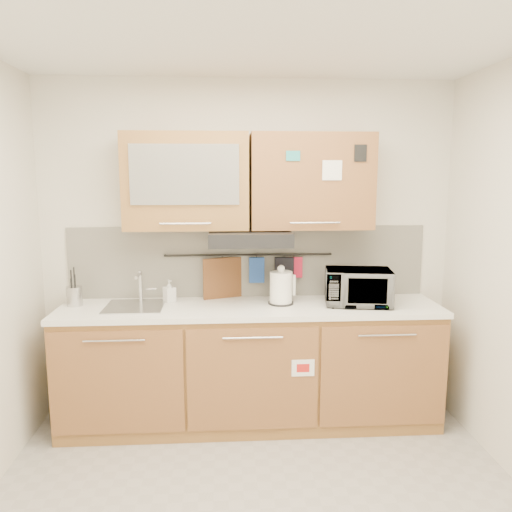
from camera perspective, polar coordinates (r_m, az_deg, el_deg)
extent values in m
plane|color=white|center=(2.51, 0.85, 25.98)|extent=(3.20, 3.20, 0.00)
plane|color=silver|center=(3.94, -0.89, 0.82)|extent=(3.20, 0.00, 3.20)
cube|color=olive|center=(3.88, -0.64, -12.52)|extent=(2.80, 0.60, 0.88)
cube|color=black|center=(4.04, -0.63, -17.66)|extent=(2.80, 0.54, 0.10)
cube|color=#9B6737|center=(3.65, -15.61, -13.79)|extent=(0.91, 0.02, 0.74)
cylinder|color=silver|center=(3.52, -15.92, -9.29)|extent=(0.41, 0.01, 0.01)
cube|color=#9B6737|center=(3.58, -0.37, -13.92)|extent=(0.91, 0.02, 0.74)
cylinder|color=silver|center=(3.44, -0.35, -9.34)|extent=(0.41, 0.01, 0.01)
cube|color=#9B6737|center=(3.74, 14.44, -13.14)|extent=(0.91, 0.02, 0.74)
cylinder|color=silver|center=(3.62, 14.76, -8.74)|extent=(0.41, 0.01, 0.01)
cube|color=white|center=(3.72, -0.65, -5.98)|extent=(2.82, 0.62, 0.04)
cube|color=silver|center=(3.95, -0.88, -0.64)|extent=(2.80, 0.02, 0.56)
cube|color=olive|center=(3.73, -7.93, 8.43)|extent=(0.90, 0.35, 0.70)
cube|color=silver|center=(3.55, -8.17, 9.20)|extent=(0.76, 0.02, 0.42)
cube|color=#9B6737|center=(3.78, 6.28, 8.47)|extent=(0.90, 0.35, 0.70)
cube|color=white|center=(3.62, 8.70, 9.66)|extent=(0.14, 0.00, 0.14)
cube|color=black|center=(3.68, -0.71, 2.10)|extent=(0.60, 0.46, 0.10)
cube|color=silver|center=(3.78, -13.69, -5.77)|extent=(0.42, 0.40, 0.03)
cylinder|color=silver|center=(3.90, -13.07, -3.39)|extent=(0.03, 0.03, 0.24)
cylinder|color=silver|center=(3.80, -13.32, -2.18)|extent=(0.02, 0.18, 0.02)
cylinder|color=black|center=(3.90, -0.85, 0.14)|extent=(1.30, 0.02, 0.02)
cylinder|color=#B3B3B7|center=(3.94, -20.03, -4.33)|extent=(0.15, 0.15, 0.14)
cylinder|color=black|center=(3.94, -20.31, -3.41)|extent=(0.01, 0.01, 0.27)
cylinder|color=black|center=(3.91, -19.92, -3.69)|extent=(0.01, 0.01, 0.24)
cylinder|color=black|center=(3.94, -20.01, -3.25)|extent=(0.01, 0.01, 0.29)
cylinder|color=black|center=(3.92, -20.34, -3.91)|extent=(0.01, 0.01, 0.21)
cylinder|color=white|center=(3.74, 2.86, -3.65)|extent=(0.22, 0.22, 0.25)
sphere|color=white|center=(3.71, 2.88, -1.47)|extent=(0.06, 0.06, 0.06)
cube|color=white|center=(3.79, 4.27, -3.32)|extent=(0.03, 0.04, 0.16)
cylinder|color=black|center=(3.77, 2.85, -5.36)|extent=(0.19, 0.19, 0.01)
cube|color=black|center=(3.77, 11.71, -4.00)|extent=(0.28, 0.17, 0.21)
cube|color=black|center=(3.74, 11.03, -2.58)|extent=(0.08, 0.12, 0.01)
cube|color=black|center=(3.77, 12.49, -2.53)|extent=(0.08, 0.12, 0.01)
imported|color=#999999|center=(3.79, 11.58, -3.50)|extent=(0.52, 0.39, 0.27)
imported|color=#999999|center=(3.86, -9.87, -3.95)|extent=(0.11, 0.11, 0.17)
cube|color=brown|center=(3.92, -3.85, -2.99)|extent=(0.30, 0.13, 0.38)
cube|color=#214598|center=(3.91, 0.08, -1.62)|extent=(0.12, 0.03, 0.20)
cube|color=black|center=(3.93, 3.24, -1.83)|extent=(0.15, 0.04, 0.23)
cube|color=red|center=(3.94, 4.37, -1.30)|extent=(0.13, 0.03, 0.16)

